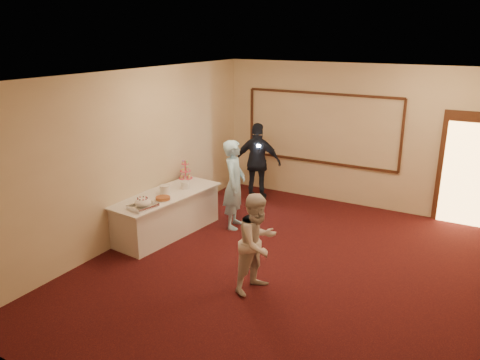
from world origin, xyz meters
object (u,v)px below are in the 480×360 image
Objects in this scene: plate_stack_b at (185,185)px; guest at (258,162)px; man at (234,184)px; tart at (163,199)px; cupcake_stand at (185,171)px; pavlova_tray at (143,204)px; buffet_table at (166,214)px; woman at (258,243)px; plate_stack_a at (165,190)px.

guest is at bearing 76.35° from plate_stack_b.
guest is at bearing -5.73° from man.
plate_stack_b is 2.09m from guest.
plate_stack_b is at bearing 92.48° from tart.
tart is (0.41, -1.24, -0.12)m from cupcake_stand.
pavlova_tray is 1.27× the size of cupcake_stand.
buffet_table is at bearing 116.28° from man.
woman is at bearing -4.89° from pavlova_tray.
guest is (-1.76, 3.41, 0.13)m from woman.
pavlova_tray reaches higher than plate_stack_a.
cupcake_stand reaches higher than plate_stack_a.
plate_stack_a is at bearing 62.42° from guest.
guest reaches higher than tart.
plate_stack_a is at bearing -107.13° from plate_stack_b.
man is at bearing 56.25° from tart.
plate_stack_b is at bearing 89.43° from pavlova_tray.
man is (0.82, 1.64, 0.01)m from pavlova_tray.
woman is (1.44, -1.84, -0.12)m from man.
buffet_table is 1.38m from man.
cupcake_stand is 0.24× the size of man.
cupcake_stand is 1.00m from plate_stack_a.
plate_stack_a reaches higher than tart.
tart is at bearing -58.59° from buffet_table.
woman reaches higher than plate_stack_b.
pavlova_tray is 3.25m from guest.
cupcake_stand is at bearing 101.96° from pavlova_tray.
cupcake_stand is at bearing 124.96° from plate_stack_b.
guest is at bearing 75.73° from plate_stack_a.
plate_stack_a is 2.57m from woman.
buffet_table is 4.44× the size of pavlova_tray.
plate_stack_a is (-0.12, 0.76, 0.01)m from pavlova_tray.
pavlova_tray reaches higher than buffet_table.
man reaches higher than woman.
cupcake_stand is 1.37× the size of tart.
man is 2.34m from woman.
woman is 3.84m from guest.
pavlova_tray reaches higher than plate_stack_b.
buffet_table is 2.59m from guest.
man reaches higher than plate_stack_a.
man is (0.78, 1.16, 0.05)m from tart.
guest reaches higher than woman.
woman is (2.22, -0.67, -0.06)m from tart.
woman is (2.26, -0.19, -0.11)m from pavlova_tray.
pavlova_tray is at bearing 100.22° from woman.
buffet_table is 5.66× the size of cupcake_stand.
man is (0.81, 0.46, 0.01)m from plate_stack_b.
man is at bearing 87.98° from guest.
woman reaches higher than buffet_table.
cupcake_stand is at bearing 104.21° from plate_stack_a.
man is (1.18, -0.08, -0.06)m from cupcake_stand.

